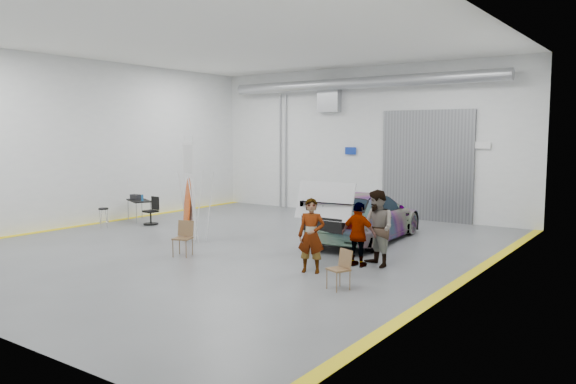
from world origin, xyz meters
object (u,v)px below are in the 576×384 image
Objects in this scene: person_b at (377,228)px; folding_chair_far at (339,277)px; person_c at (359,234)px; work_table at (138,200)px; person_a at (311,236)px; office_chair at (152,213)px; surfboard_display at (190,199)px; folding_chair_near at (183,245)px; sedan_car at (366,216)px; shop_stool at (104,218)px.

folding_chair_far is (0.27, -2.37, -0.70)m from person_b.
person_c reaches higher than work_table.
person_a reaches higher than office_chair.
surfboard_display reaches higher than person_b.
person_b reaches higher than folding_chair_near.
sedan_car reaches higher than shop_stool.
person_b is 0.49m from person_c.
sedan_car reaches higher than folding_chair_near.
person_c is at bearing -111.67° from person_b.
person_b is 1.35× the size of work_table.
shop_stool is at bearing 1.47° from person_c.
surfboard_display reaches higher than sedan_car.
surfboard_display is at bearing -0.24° from shop_stool.
person_a reaches higher than work_table.
shop_stool is at bearing -82.18° from work_table.
office_chair is at bearing -155.12° from person_b.
person_c reaches higher than folding_chair_near.
work_table is at bearing 5.05° from sedan_car.
office_chair is (-3.47, 1.50, -0.87)m from surfboard_display.
person_c is at bearing 1.28° from folding_chair_near.
person_b is at bearing 119.29° from folding_chair_far.
person_b is 1.93× the size of office_chair.
surfboard_display reaches higher than office_chair.
person_b is 2.03× the size of folding_chair_near.
work_table is at bearing -176.30° from surfboard_display.
office_chair is (0.83, 1.48, 0.09)m from shop_stool.
folding_chair_far is (2.11, -5.29, -0.49)m from sedan_car.
sedan_car is 9.22m from shop_stool.
sedan_car is 5.72m from folding_chair_far.
surfboard_display is 4.89m from work_table.
person_c is 1.71× the size of folding_chair_near.
sedan_car is 7.99m from office_chair.
sedan_car reaches higher than work_table.
surfboard_display is 4.59× the size of shop_stool.
office_chair reaches higher than folding_chair_near.
surfboard_display reaches higher than folding_chair_far.
person_a is at bearing 95.84° from sedan_car.
folding_chair_far is (1.28, -0.90, -0.63)m from person_a.
office_chair is at bearing 8.21° from sedan_car.
person_b reaches higher than folding_chair_far.
surfboard_display reaches higher than work_table.
person_c is at bearing 129.83° from folding_chair_far.
person_c reaches higher than sedan_car.
person_a is 1.35m from person_c.
shop_stool is 0.49× the size of work_table.
person_b is at bearing -7.37° from work_table.
sedan_car is at bearing 153.65° from person_b.
folding_chair_far is at bearing -10.62° from shop_stool.
office_chair is at bearing 143.57° from person_a.
folding_chair_far is 10.90m from shop_stool.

